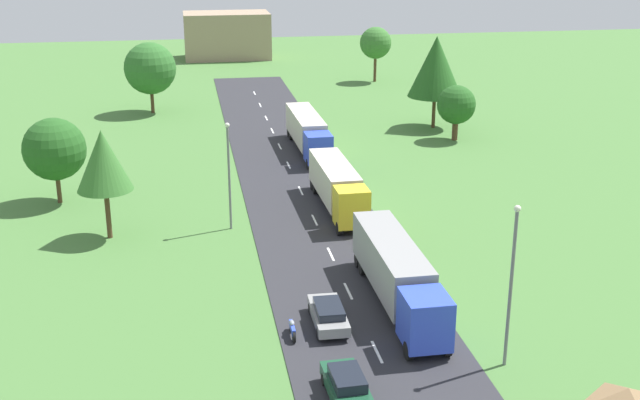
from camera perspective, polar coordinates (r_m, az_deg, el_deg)
road at (r=55.90m, az=0.84°, el=-4.06°), size 10.00×140.00×0.06m
lane_marking_centre at (r=53.56m, az=1.35°, el=-5.08°), size 0.16×123.33×0.01m
truck_lead at (r=48.49m, az=5.49°, el=-5.16°), size 2.54×13.90×3.62m
truck_second at (r=64.48m, az=1.24°, el=1.08°), size 2.69×12.39×3.48m
truck_third at (r=81.52m, az=-0.87°, el=4.92°), size 2.67×14.12×3.57m
car_lead at (r=39.74m, az=1.89°, el=-12.99°), size 1.91×4.20×1.53m
car_second at (r=46.38m, az=0.60°, el=-8.08°), size 1.87×4.57×1.38m
motorcycle_courier at (r=45.36m, az=-1.98°, el=-9.12°), size 0.28×1.94×0.91m
lamppost_lead at (r=41.89m, az=13.44°, el=-5.48°), size 0.36×0.36×8.88m
lamppost_second at (r=59.95m, az=-6.48°, el=2.08°), size 0.36×0.36×8.25m
tree_oak at (r=59.50m, az=-15.14°, el=2.71°), size 4.03×4.03×8.15m
tree_birch at (r=118.88m, az=3.97°, el=11.06°), size 4.58×4.58×7.95m
tree_maple at (r=86.78m, az=9.65°, el=6.67°), size 4.11×4.11×5.89m
tree_elm at (r=91.34m, az=8.23°, el=9.36°), size 6.11×6.11×10.32m
tree_ash at (r=100.33m, az=-11.97°, el=9.13°), size 6.25×6.25×8.59m
tree_lime at (r=68.89m, az=-18.34°, el=3.44°), size 5.12×5.12×7.15m
distant_building at (r=141.76m, az=-6.62°, el=11.53°), size 14.50×8.95×7.73m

